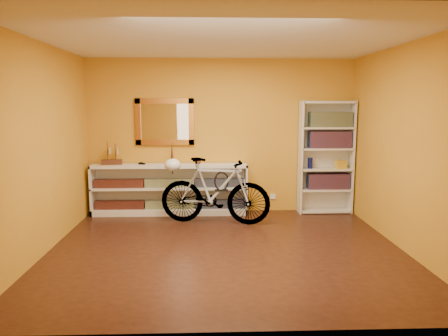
{
  "coord_description": "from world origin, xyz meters",
  "views": [
    {
      "loc": [
        -0.21,
        -5.22,
        1.84
      ],
      "look_at": [
        0.0,
        0.7,
        0.95
      ],
      "focal_mm": 34.08,
      "sensor_mm": 36.0,
      "label": 1
    }
  ],
  "objects_px": {
    "console_unit": "(170,189)",
    "bookcase": "(326,157)",
    "bicycle": "(215,191)",
    "helmet": "(172,165)"
  },
  "relations": [
    {
      "from": "console_unit",
      "to": "bicycle",
      "type": "bearing_deg",
      "value": -38.76
    },
    {
      "from": "bicycle",
      "to": "bookcase",
      "type": "bearing_deg",
      "value": -60.41
    },
    {
      "from": "console_unit",
      "to": "bicycle",
      "type": "height_order",
      "value": "bicycle"
    },
    {
      "from": "bicycle",
      "to": "helmet",
      "type": "relative_size",
      "value": 6.87
    },
    {
      "from": "console_unit",
      "to": "bicycle",
      "type": "relative_size",
      "value": 1.48
    },
    {
      "from": "console_unit",
      "to": "bookcase",
      "type": "bearing_deg",
      "value": 0.54
    },
    {
      "from": "console_unit",
      "to": "helmet",
      "type": "height_order",
      "value": "helmet"
    },
    {
      "from": "console_unit",
      "to": "bookcase",
      "type": "relative_size",
      "value": 1.37
    },
    {
      "from": "console_unit",
      "to": "bookcase",
      "type": "height_order",
      "value": "bookcase"
    },
    {
      "from": "bookcase",
      "to": "console_unit",
      "type": "bearing_deg",
      "value": -179.46
    }
  ]
}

